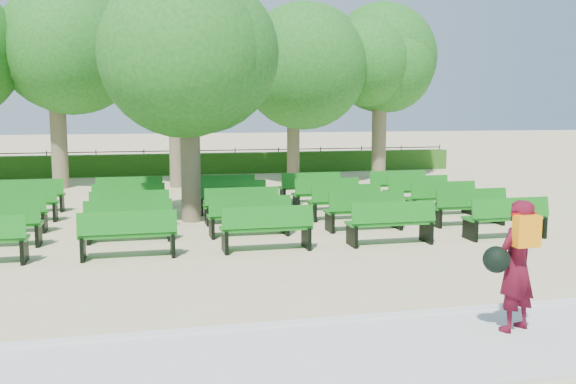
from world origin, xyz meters
The scene contains 9 objects.
ground centered at (0.00, 0.00, 0.00)m, with size 120.00×120.00×0.00m, color #C8B584.
paving centered at (0.00, -7.40, 0.03)m, with size 30.00×2.20×0.06m, color silver.
curb centered at (0.00, -6.25, 0.05)m, with size 30.00×0.12×0.10m, color silver.
hedge centered at (0.00, 14.00, 0.45)m, with size 26.00×0.70×0.90m, color #295B17.
fence centered at (0.00, 14.40, 0.00)m, with size 26.00×0.10×1.02m, color black, non-canonical shape.
tree_line centered at (0.00, 10.00, 0.00)m, with size 21.80×6.80×7.04m, color #216A1D, non-canonical shape.
bench_array centered at (-0.20, 1.53, 0.10)m, with size 1.85×0.58×1.17m.
tree_among centered at (0.01, 2.15, 4.04)m, with size 4.22×4.22×5.96m.
person centered at (3.27, -7.14, 0.93)m, with size 0.84×0.61×1.68m.
Camera 1 is at (-1.32, -14.12, 2.87)m, focal length 40.00 mm.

